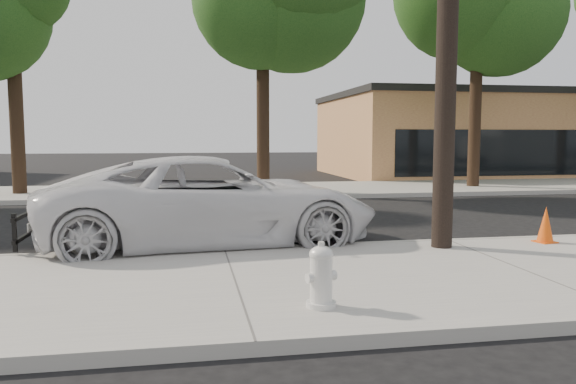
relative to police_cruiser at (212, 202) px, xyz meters
name	(u,v)px	position (x,y,z in m)	size (l,w,h in m)	color
ground	(217,235)	(0.15, 1.25, -0.83)	(120.00, 120.00, 0.00)	black
near_sidewalk	(235,286)	(0.15, -3.05, -0.75)	(90.00, 4.40, 0.15)	gray
far_sidewalk	(204,191)	(0.15, 9.75, -0.75)	(90.00, 5.00, 0.15)	gray
curb_near	(224,252)	(0.15, -0.85, -0.75)	(90.00, 0.12, 0.16)	#9E9B93
building_main	(504,137)	(16.15, 17.25, 1.17)	(18.00, 10.00, 4.00)	#AA6847
tree_b	(16,5)	(-5.66, 9.31, 5.33)	(4.34, 4.20, 8.45)	black
tree_d	(485,16)	(10.35, 9.21, 5.54)	(4.50, 4.35, 8.75)	black
police_cruiser	(212,202)	(0.00, 0.00, 0.00)	(2.74, 5.94, 1.65)	silver
fire_hydrant	(321,278)	(0.98, -4.34, -0.35)	(0.36, 0.33, 0.67)	silver
traffic_cone	(546,225)	(5.72, -1.39, -0.37)	(0.37, 0.37, 0.63)	#E64F0C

